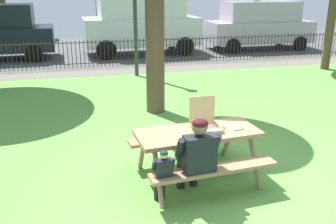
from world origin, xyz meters
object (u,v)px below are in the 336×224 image
object	(u,v)px
pizza_box_open	(205,121)
parked_car_left	(141,22)
picnic_table_foreground	(197,142)
pizza_slice_on_table	(235,128)
child_at_table	(163,171)
parked_car_center	(259,24)
adult_at_table	(197,154)

from	to	relation	value
pizza_box_open	parked_car_left	distance (m)	10.74
picnic_table_foreground	pizza_slice_on_table	world-z (taller)	pizza_slice_on_table
picnic_table_foreground	child_at_table	xyz separation A→B (m)	(-0.66, -0.60, -0.10)
picnic_table_foreground	parked_car_center	bearing A→B (deg)	59.81
child_at_table	pizza_box_open	bearing A→B (deg)	40.91
picnic_table_foreground	parked_car_center	size ratio (longest dim) A/B	0.42
pizza_slice_on_table	adult_at_table	world-z (taller)	adult_at_table
pizza_box_open	parked_car_left	world-z (taller)	parked_car_left
child_at_table	parked_car_left	xyz separation A→B (m)	(1.63, 11.39, 0.81)
child_at_table	parked_car_center	size ratio (longest dim) A/B	0.18
adult_at_table	parked_car_left	bearing A→B (deg)	84.22
picnic_table_foreground	parked_car_left	size ratio (longest dim) A/B	0.40
pizza_box_open	parked_car_center	world-z (taller)	parked_car_center
child_at_table	pizza_slice_on_table	bearing A→B (deg)	24.92
pizza_slice_on_table	child_at_table	xyz separation A→B (m)	(-1.24, -0.58, -0.28)
adult_at_table	picnic_table_foreground	bearing A→B (deg)	71.04
picnic_table_foreground	adult_at_table	distance (m)	0.55
parked_car_left	parked_car_center	distance (m)	5.32
pizza_slice_on_table	parked_car_center	world-z (taller)	parked_car_center
adult_at_table	child_at_table	world-z (taller)	adult_at_table
pizza_box_open	parked_car_left	size ratio (longest dim) A/B	0.10
pizza_slice_on_table	parked_car_center	bearing A→B (deg)	62.21
adult_at_table	parked_car_left	world-z (taller)	parked_car_left
pizza_slice_on_table	child_at_table	bearing A→B (deg)	-155.08
pizza_slice_on_table	parked_car_center	xyz separation A→B (m)	(5.70, 10.81, 0.32)
picnic_table_foreground	parked_car_center	distance (m)	12.50
pizza_slice_on_table	adult_at_table	distance (m)	0.92
picnic_table_foreground	parked_car_center	world-z (taller)	parked_car_center
pizza_slice_on_table	adult_at_table	bearing A→B (deg)	-146.57
picnic_table_foreground	pizza_slice_on_table	xyz separation A→B (m)	(0.58, -0.02, 0.18)
parked_car_left	parked_car_center	world-z (taller)	parked_car_left
pizza_slice_on_table	parked_car_left	size ratio (longest dim) A/B	0.05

